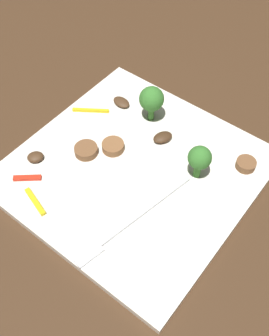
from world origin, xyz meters
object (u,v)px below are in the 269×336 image
(broccoli_floret_0, at_px, (200,159))
(pepper_strip_1, at_px, (27,178))
(mushroom_2, at_px, (163,137))
(pepper_strip_0, at_px, (35,202))
(plate, at_px, (134,170))
(sausage_slice_0, at_px, (246,164))
(mushroom_1, at_px, (35,157))
(sausage_slice_2, at_px, (86,150))
(broccoli_floret_1, at_px, (152,100))
(mushroom_0, at_px, (121,102))
(sausage_slice_1, at_px, (113,146))
(pepper_strip_2, at_px, (91,110))
(fork, at_px, (127,224))

(broccoli_floret_0, xyz_separation_m, pepper_strip_1, (0.14, -0.17, -0.03))
(broccoli_floret_0, height_order, mushroom_2, broccoli_floret_0)
(pepper_strip_0, bearing_deg, pepper_strip_1, -118.61)
(plate, xyz_separation_m, sausage_slice_0, (-0.09, 0.11, 0.01))
(mushroom_2, bearing_deg, sausage_slice_0, 103.95)
(broccoli_floret_0, relative_size, mushroom_1, 2.36)
(sausage_slice_2, bearing_deg, plate, 106.30)
(broccoli_floret_0, height_order, broccoli_floret_1, broccoli_floret_1)
(mushroom_0, xyz_separation_m, pepper_strip_0, (0.20, 0.03, -0.00))
(sausage_slice_1, xyz_separation_m, sausage_slice_2, (0.03, -0.02, -0.00))
(mushroom_1, relative_size, pepper_strip_1, 0.61)
(mushroom_2, bearing_deg, plate, -0.09)
(broccoli_floret_0, xyz_separation_m, sausage_slice_2, (0.06, -0.14, -0.03))
(mushroom_2, bearing_deg, pepper_strip_0, -19.18)
(sausage_slice_0, xyz_separation_m, mushroom_0, (0.01, -0.21, -0.00))
(broccoli_floret_0, xyz_separation_m, mushroom_1, (0.11, -0.19, -0.03))
(broccoli_floret_1, relative_size, pepper_strip_2, 1.03)
(mushroom_0, bearing_deg, pepper_strip_1, -2.43)
(fork, height_order, sausage_slice_2, sausage_slice_2)
(sausage_slice_1, xyz_separation_m, mushroom_0, (-0.08, -0.05, -0.00))
(sausage_slice_1, distance_m, sausage_slice_2, 0.04)
(broccoli_floret_1, height_order, mushroom_1, broccoli_floret_1)
(pepper_strip_0, xyz_separation_m, pepper_strip_2, (-0.16, -0.05, -0.00))
(fork, xyz_separation_m, pepper_strip_0, (0.05, -0.11, 0.00))
(pepper_strip_1, bearing_deg, pepper_strip_0, 61.39)
(broccoli_floret_0, bearing_deg, mushroom_2, -108.20)
(fork, height_order, mushroom_1, mushroom_1)
(broccoli_floret_1, distance_m, pepper_strip_2, 0.10)
(sausage_slice_0, distance_m, sausage_slice_2, 0.21)
(mushroom_2, height_order, pepper_strip_0, mushroom_2)
(mushroom_0, height_order, mushroom_2, mushroom_2)
(sausage_slice_0, relative_size, mushroom_0, 0.92)
(broccoli_floret_1, bearing_deg, plate, 23.58)
(sausage_slice_0, distance_m, mushroom_2, 0.12)
(mushroom_1, xyz_separation_m, pepper_strip_2, (-0.11, -0.00, -0.00))
(mushroom_1, xyz_separation_m, mushroom_2, (-0.13, 0.11, 0.00))
(broccoli_floret_1, xyz_separation_m, mushroom_0, (0.00, -0.05, -0.03))
(pepper_strip_1, bearing_deg, broccoli_floret_1, 162.14)
(sausage_slice_0, bearing_deg, pepper_strip_1, -47.92)
(mushroom_0, xyz_separation_m, pepper_strip_2, (0.04, -0.03, -0.00))
(mushroom_0, bearing_deg, broccoli_floret_0, 75.01)
(broccoli_floret_1, relative_size, pepper_strip_0, 1.23)
(mushroom_1, height_order, pepper_strip_0, mushroom_1)
(sausage_slice_1, bearing_deg, sausage_slice_0, 118.17)
(sausage_slice_2, height_order, mushroom_1, sausage_slice_2)
(broccoli_floret_1, height_order, pepper_strip_2, broccoli_floret_1)
(mushroom_1, bearing_deg, sausage_slice_1, 137.80)
(sausage_slice_0, bearing_deg, pepper_strip_0, -40.11)
(sausage_slice_2, relative_size, mushroom_0, 1.11)
(broccoli_floret_0, xyz_separation_m, broccoli_floret_1, (-0.05, -0.11, 0.00))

